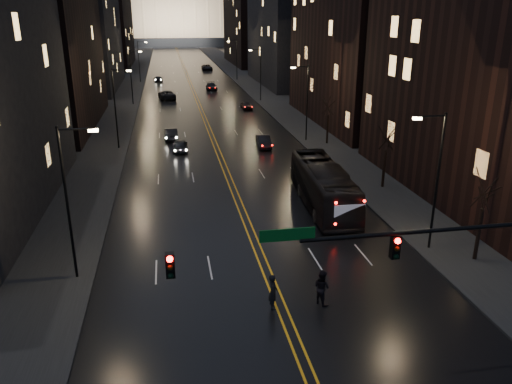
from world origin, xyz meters
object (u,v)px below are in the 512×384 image
pedestrian_a (273,292)px  traffic_signal (448,253)px  receding_car_a (264,142)px  bus (323,186)px  oncoming_car_a (180,146)px  oncoming_car_b (171,134)px  pedestrian_b (322,287)px

pedestrian_a → traffic_signal: bearing=-120.9°
receding_car_a → bus: bearing=-83.4°
traffic_signal → oncoming_car_a: traffic_signal is taller
bus → oncoming_car_b: size_ratio=2.86×
pedestrian_a → pedestrian_b: pedestrian_a is taller
bus → receding_car_a: bearing=96.7°
oncoming_car_a → receding_car_a: oncoming_car_a is taller
traffic_signal → oncoming_car_b: 45.30m
traffic_signal → oncoming_car_a: (-10.06, 37.71, -4.41)m
oncoming_car_a → receding_car_a: bearing=-176.3°
bus → oncoming_car_b: bus is taller
bus → pedestrian_a: (-6.92, -13.72, -0.75)m
traffic_signal → pedestrian_a: size_ratio=8.88×
pedestrian_b → bus: bearing=-46.9°
pedestrian_a → oncoming_car_a: bearing=13.8°
oncoming_car_a → pedestrian_a: bearing=98.7°
traffic_signal → oncoming_car_a: size_ratio=4.23×
oncoming_car_a → oncoming_car_b: oncoming_car_b is taller
bus → pedestrian_a: size_ratio=6.36×
traffic_signal → receding_car_a: traffic_signal is taller
oncoming_car_a → oncoming_car_b: 6.09m
pedestrian_a → receding_car_a: bearing=-2.8°
traffic_signal → oncoming_car_a: 39.27m
traffic_signal → bus: bearing=88.3°
traffic_signal → pedestrian_b: 7.49m
receding_car_a → traffic_signal: bearing=-85.9°
bus → pedestrian_a: bus is taller
oncoming_car_a → receding_car_a: (9.56, 0.24, -0.02)m
pedestrian_a → pedestrian_b: size_ratio=1.00×
receding_car_a → pedestrian_b: pedestrian_b is taller
oncoming_car_b → receding_car_a: oncoming_car_b is taller
oncoming_car_a → oncoming_car_b: size_ratio=0.94×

